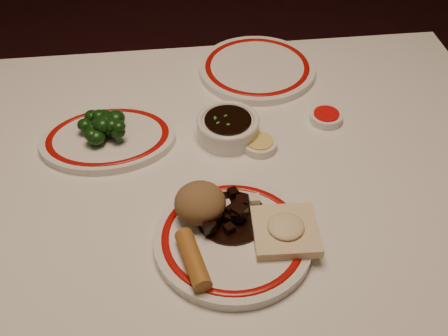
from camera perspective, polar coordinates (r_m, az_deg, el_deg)
dining_table at (r=1.04m, az=-2.11°, el=-5.20°), size 1.20×0.90×0.75m
main_plate at (r=0.88m, az=0.95°, el=-7.25°), size 0.32×0.32×0.02m
rice_mound at (r=0.88m, az=-2.45°, el=-3.56°), size 0.08×0.08×0.06m
spring_roll at (r=0.83m, az=-3.18°, el=-9.25°), size 0.05×0.11×0.03m
fried_wonton at (r=0.87m, az=6.27°, el=-6.27°), size 0.10×0.10×0.03m
stirfry_heap at (r=0.88m, az=0.50°, el=-4.78°), size 0.11×0.11×0.03m
broccoli_plate at (r=1.07m, az=-11.69°, el=2.95°), size 0.26×0.23×0.02m
broccoli_pile at (r=1.06m, az=-12.14°, el=4.35°), size 0.09×0.09×0.05m
soy_bowl at (r=1.05m, az=0.40°, el=4.06°), size 0.12×0.12×0.04m
sweet_sour_dish at (r=1.12m, az=10.32°, el=5.11°), size 0.06×0.06×0.02m
mustard_dish at (r=1.04m, az=3.62°, el=2.40°), size 0.06×0.06×0.02m
far_plate at (r=1.24m, az=3.38°, el=10.07°), size 0.26×0.26×0.02m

